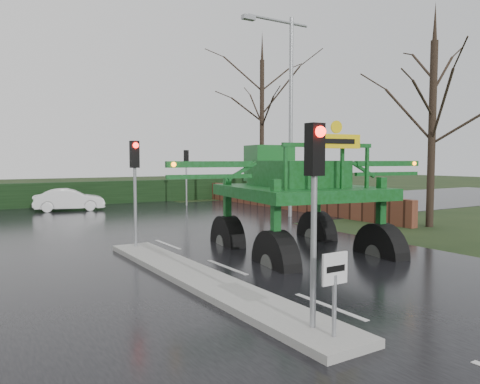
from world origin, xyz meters
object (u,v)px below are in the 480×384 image
traffic_signal_near (315,181)px  keep_left_sign (335,281)px  traffic_signal_mid (135,171)px  white_sedan (70,211)px  traffic_signal_far (186,165)px  street_light_right (286,98)px  crop_sprayer (272,180)px

traffic_signal_near → keep_left_sign: bearing=-90.0°
traffic_signal_mid → white_sedan: 13.59m
keep_left_sign → traffic_signal_near: 1.61m
traffic_signal_mid → traffic_signal_far: (7.80, 12.52, 0.00)m
traffic_signal_mid → traffic_signal_far: 14.75m
traffic_signal_mid → traffic_signal_far: bearing=58.1°
traffic_signal_far → traffic_signal_mid: bearing=58.1°
white_sedan → traffic_signal_mid: bearing=-171.6°
street_light_right → crop_sprayer: 11.39m
traffic_signal_near → traffic_signal_mid: bearing=90.0°
traffic_signal_far → street_light_right: street_light_right is taller
traffic_signal_near → traffic_signal_far: same height
keep_left_sign → white_sedan: (0.84, 22.31, -1.06)m
keep_left_sign → street_light_right: 17.23m
keep_left_sign → crop_sprayer: 5.95m
traffic_signal_near → street_light_right: size_ratio=0.35×
keep_left_sign → traffic_signal_mid: bearing=90.0°
traffic_signal_near → crop_sprayer: 5.37m
traffic_signal_mid → street_light_right: 11.05m
traffic_signal_near → traffic_signal_mid: (0.00, 8.50, 0.00)m
keep_left_sign → traffic_signal_near: traffic_signal_near is taller
traffic_signal_near → street_light_right: street_light_right is taller
keep_left_sign → traffic_signal_far: size_ratio=0.38×
traffic_signal_near → white_sedan: traffic_signal_near is taller
traffic_signal_far → crop_sprayer: size_ratio=0.40×
keep_left_sign → crop_sprayer: size_ratio=0.15×
street_light_right → crop_sprayer: bearing=-129.8°
crop_sprayer → white_sedan: crop_sprayer is taller
traffic_signal_near → white_sedan: (0.84, 21.81, -2.59)m
traffic_signal_near → white_sedan: bearing=87.8°
street_light_right → white_sedan: (-8.66, 8.81, -5.99)m
white_sedan → keep_left_sign: bearing=-170.2°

